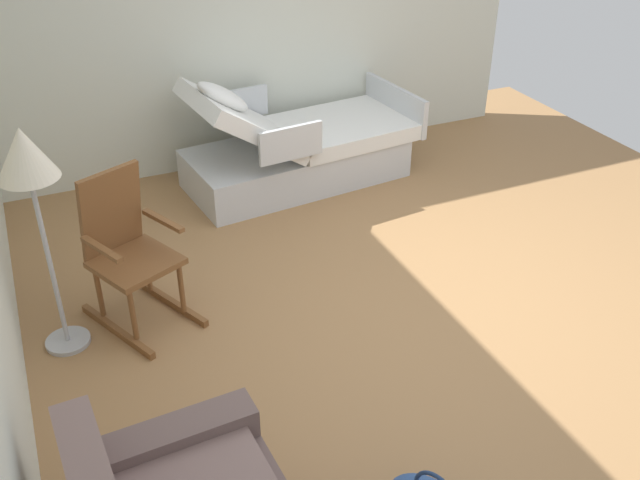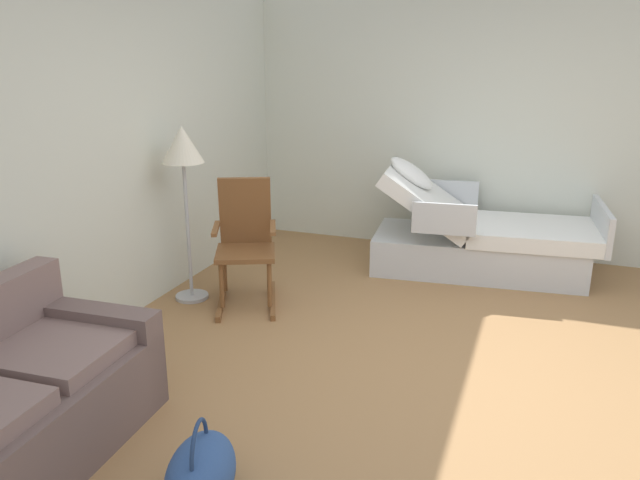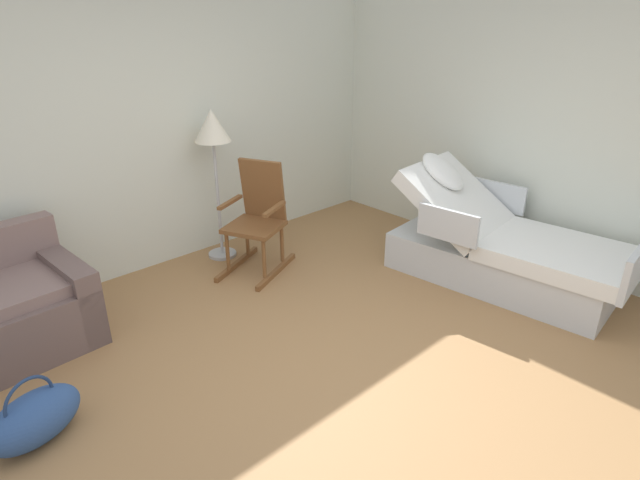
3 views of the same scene
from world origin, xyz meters
name	(u,v)px [view 2 (image 2 of 3)]	position (x,y,z in m)	size (l,w,h in m)	color
ground_plane	(432,368)	(0.00, 0.00, 0.00)	(6.76, 6.76, 0.00)	#9E7247
back_wall	(107,149)	(0.00, 2.50, 1.35)	(5.61, 0.10, 2.70)	silver
side_wall	(490,122)	(2.75, 0.00, 1.35)	(0.10, 5.10, 2.70)	silver
hospital_bed	(479,240)	(2.07, -0.05, 0.31)	(1.17, 2.14, 1.12)	silver
couch	(4,413)	(-1.77, 1.87, 0.31)	(1.64, 0.93, 0.85)	#68534F
rocking_chair	(246,244)	(0.64, 1.71, 0.50)	(0.89, 0.74, 1.05)	brown
floor_lamp	(183,157)	(0.52, 2.18, 1.23)	(0.34, 0.34, 1.48)	#B2B5BA
duffel_bag	(201,473)	(-1.67, 0.80, 0.15)	(0.63, 0.47, 0.43)	#2D4C84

